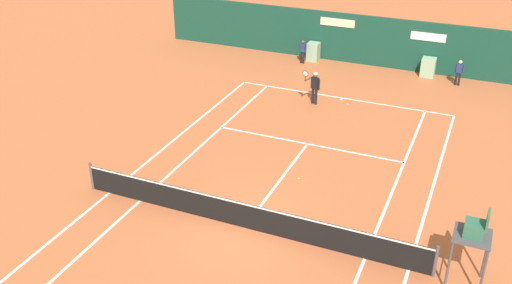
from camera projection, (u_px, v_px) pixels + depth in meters
ground_plane at (251, 218)px, 19.18m from camera, size 80.00×80.00×0.01m
tennis_net at (244, 214)px, 18.48m from camera, size 12.10×0.10×1.07m
sponsor_back_wall at (370, 42)px, 31.92m from camera, size 25.00×1.02×2.76m
umpire_chair at (473, 235)px, 15.59m from camera, size 1.00×1.00×2.47m
player_on_baseline at (315, 85)px, 27.18m from camera, size 0.75×0.65×1.81m
ball_kid_centre_post at (459, 71)px, 29.40m from camera, size 0.45×0.19×1.35m
ball_kid_left_post at (303, 50)px, 32.38m from camera, size 0.45×0.21×1.35m
tennis_ball_near_service_line at (347, 104)px, 27.49m from camera, size 0.07×0.07×0.07m
tennis_ball_mid_court at (299, 179)px, 21.38m from camera, size 0.07×0.07×0.07m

